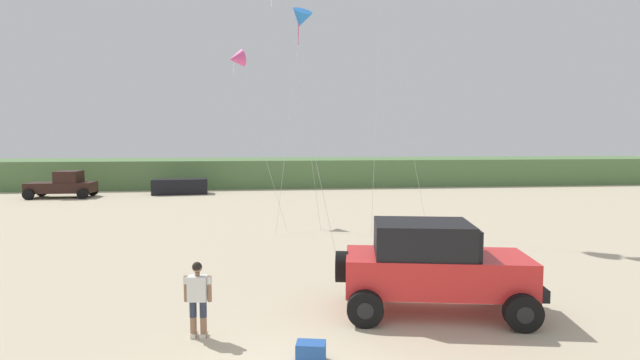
% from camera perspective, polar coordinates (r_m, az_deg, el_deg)
% --- Properties ---
extents(dune_ridge, '(90.00, 8.60, 2.47)m').
position_cam_1_polar(dune_ridge, '(45.87, -10.78, 0.94)').
color(dune_ridge, '#567A47').
rests_on(dune_ridge, ground_plane).
extents(jeep, '(5.01, 3.15, 2.26)m').
position_cam_1_polar(jeep, '(12.17, 13.43, -9.87)').
color(jeep, red).
rests_on(jeep, ground_plane).
extents(person_watching, '(0.62, 0.35, 1.67)m').
position_cam_1_polar(person_watching, '(10.80, -14.44, -13.24)').
color(person_watching, '#8C664C').
rests_on(person_watching, ground_plane).
extents(cooler_box, '(0.62, 0.47, 0.38)m').
position_cam_1_polar(cooler_box, '(9.72, -1.10, -19.92)').
color(cooler_box, '#23519E').
rests_on(cooler_box, ground_plane).
extents(distant_pickup, '(4.61, 2.38, 1.98)m').
position_cam_1_polar(distant_pickup, '(40.03, -28.42, -0.53)').
color(distant_pickup, black).
rests_on(distant_pickup, ground_plane).
extents(distant_sedan, '(4.34, 2.10, 1.20)m').
position_cam_1_polar(distant_sedan, '(39.14, -16.43, -0.75)').
color(distant_sedan, black).
rests_on(distant_sedan, ground_plane).
extents(kite_yellow_diamond, '(2.35, 6.74, 11.66)m').
position_cam_1_polar(kite_yellow_diamond, '(27.93, -2.30, 18.74)').
color(kite_yellow_diamond, blue).
rests_on(kite_yellow_diamond, ground_plane).
extents(kite_white_parafoil, '(3.10, 5.32, 9.14)m').
position_cam_1_polar(kite_white_parafoil, '(26.78, -10.02, 14.11)').
color(kite_white_parafoil, '#E04C93').
rests_on(kite_white_parafoil, ground_plane).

